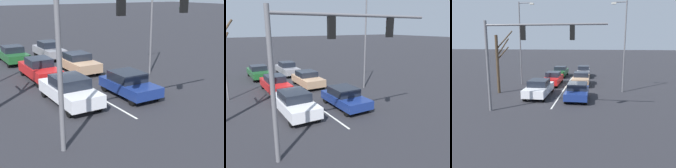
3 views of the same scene
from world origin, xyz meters
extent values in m
plane|color=#28282D|center=(0.00, 0.00, 0.00)|extent=(240.00, 240.00, 0.00)
cube|color=silver|center=(0.00, 1.62, 0.01)|extent=(0.12, 15.24, 0.01)
cube|color=silver|center=(1.90, 5.45, 0.67)|extent=(1.94, 4.78, 0.69)
cube|color=black|center=(1.90, 5.46, 1.30)|extent=(1.71, 2.12, 0.58)
cube|color=red|center=(1.22, 3.10, 0.84)|extent=(0.24, 0.06, 0.12)
cube|color=red|center=(2.58, 3.10, 0.84)|extent=(0.24, 0.06, 0.12)
cylinder|color=black|center=(1.06, 7.26, 0.32)|extent=(0.22, 0.65, 0.65)
cylinder|color=black|center=(2.74, 7.26, 0.32)|extent=(0.22, 0.65, 0.65)
cylinder|color=black|center=(1.06, 3.64, 0.32)|extent=(0.22, 0.65, 0.65)
cylinder|color=black|center=(2.74, 3.64, 0.32)|extent=(0.22, 0.65, 0.65)
cube|color=navy|center=(-1.72, 6.08, 0.60)|extent=(1.94, 4.11, 0.59)
cube|color=black|center=(-1.72, 5.82, 1.17)|extent=(1.70, 1.99, 0.55)
cube|color=red|center=(-2.40, 4.07, 0.75)|extent=(0.24, 0.06, 0.12)
cube|color=red|center=(-1.05, 4.07, 0.75)|extent=(0.24, 0.06, 0.12)
cylinder|color=black|center=(-2.56, 7.58, 0.31)|extent=(0.22, 0.62, 0.62)
cylinder|color=black|center=(-0.89, 7.58, 0.31)|extent=(0.22, 0.62, 0.62)
cylinder|color=black|center=(-2.56, 4.59, 0.31)|extent=(0.22, 0.62, 0.62)
cylinder|color=black|center=(-0.89, 4.59, 0.31)|extent=(0.22, 0.62, 0.62)
cube|color=red|center=(1.64, -0.23, 0.66)|extent=(1.76, 4.66, 0.68)
cube|color=black|center=(1.64, -0.30, 1.28)|extent=(1.55, 1.89, 0.55)
cube|color=red|center=(1.03, -2.52, 0.84)|extent=(0.24, 0.06, 0.12)
cube|color=red|center=(2.26, -2.52, 0.84)|extent=(0.24, 0.06, 0.12)
cylinder|color=black|center=(0.90, 1.53, 0.32)|extent=(0.22, 0.64, 0.64)
cylinder|color=black|center=(2.39, 1.53, 0.32)|extent=(0.22, 0.64, 0.64)
cylinder|color=black|center=(0.90, -1.98, 0.32)|extent=(0.22, 0.64, 0.64)
cylinder|color=black|center=(2.39, -1.98, 0.32)|extent=(0.22, 0.64, 0.64)
cube|color=tan|center=(-1.63, -0.64, 0.64)|extent=(1.91, 4.20, 0.68)
cube|color=black|center=(-1.63, -0.94, 1.23)|extent=(1.68, 1.89, 0.51)
cube|color=red|center=(-2.30, -2.70, 0.81)|extent=(0.24, 0.06, 0.12)
cube|color=red|center=(-0.97, -2.70, 0.81)|extent=(0.24, 0.06, 0.12)
cylinder|color=black|center=(-2.46, 0.90, 0.30)|extent=(0.22, 0.60, 0.60)
cylinder|color=black|center=(-0.81, 0.90, 0.30)|extent=(0.22, 0.60, 0.60)
cylinder|color=black|center=(-2.46, -2.19, 0.30)|extent=(0.22, 0.60, 0.60)
cylinder|color=black|center=(-0.81, -2.19, 0.30)|extent=(0.22, 0.60, 0.60)
cube|color=#1E5928|center=(1.82, -6.80, 0.65)|extent=(1.85, 4.59, 0.63)
cube|color=black|center=(1.82, -6.71, 1.23)|extent=(1.63, 1.77, 0.53)
cube|color=red|center=(1.17, -9.05, 0.81)|extent=(0.24, 0.06, 0.12)
cylinder|color=black|center=(1.02, -5.09, 0.34)|extent=(0.22, 0.68, 0.68)
cylinder|color=black|center=(2.61, -5.09, 0.34)|extent=(0.22, 0.68, 0.68)
cylinder|color=black|center=(1.02, -8.50, 0.34)|extent=(0.22, 0.68, 0.68)
cube|color=gray|center=(-1.59, -6.90, 0.68)|extent=(1.74, 4.53, 0.69)
cube|color=black|center=(-1.59, -7.01, 1.31)|extent=(1.54, 1.92, 0.57)
cube|color=red|center=(-2.20, -9.12, 0.85)|extent=(0.24, 0.06, 0.12)
cube|color=red|center=(-0.98, -9.12, 0.85)|extent=(0.24, 0.06, 0.12)
cylinder|color=black|center=(-2.33, -5.22, 0.33)|extent=(0.22, 0.67, 0.67)
cylinder|color=black|center=(-0.85, -5.22, 0.33)|extent=(0.22, 0.67, 0.67)
cylinder|color=black|center=(-2.33, -8.58, 0.33)|extent=(0.22, 0.67, 0.67)
cylinder|color=black|center=(-0.85, -8.58, 0.33)|extent=(0.22, 0.67, 0.67)
cylinder|color=slate|center=(4.37, 10.24, 3.24)|extent=(0.20, 0.20, 6.49)
cube|color=black|center=(-1.70, 10.24, 5.62)|extent=(0.32, 0.22, 0.95)
sphere|color=#4C420C|center=(-1.70, 10.08, 5.62)|extent=(0.20, 0.20, 0.20)
sphere|color=#0A3814|center=(-1.70, 10.08, 5.34)|extent=(0.20, 0.20, 0.20)
cube|color=black|center=(1.68, 10.24, 5.62)|extent=(0.32, 0.22, 0.95)
sphere|color=#4C420C|center=(1.68, 10.08, 5.62)|extent=(0.20, 0.20, 0.20)
sphere|color=#0A3814|center=(1.68, 10.08, 5.34)|extent=(0.20, 0.20, 0.20)
cylinder|color=slate|center=(-6.05, 2.59, 4.45)|extent=(0.14, 0.14, 8.90)
camera|label=1|loc=(8.60, 20.73, 6.10)|focal=50.00mm
camera|label=2|loc=(6.36, 18.74, 5.65)|focal=35.00mm
camera|label=3|loc=(-3.23, 24.89, 5.03)|focal=35.00mm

